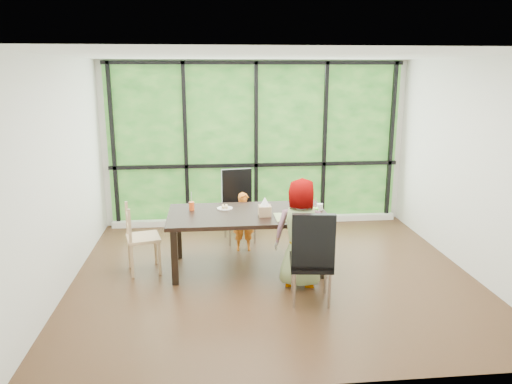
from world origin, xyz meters
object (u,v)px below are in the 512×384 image
dining_table (248,240)px  child_older (302,233)px  chair_interior_leather (311,256)px  orange_cup (192,206)px  plate_near (292,216)px  green_cup (315,213)px  child_toddler (244,222)px  plate_far (225,208)px  chair_window_leather (239,207)px  white_mug (320,207)px  tissue_box (265,211)px  chair_end_beech (143,238)px

dining_table → child_older: 0.89m
chair_interior_leather → dining_table: bearing=-51.5°
child_older → orange_cup: child_older is taller
plate_near → child_older: bearing=-79.8°
chair_interior_leather → plate_near: (-0.09, 0.79, 0.22)m
child_older → green_cup: child_older is taller
child_toddler → green_cup: size_ratio=7.01×
orange_cup → chair_interior_leather: bearing=-42.3°
plate_far → green_cup: bearing=-24.0°
chair_window_leather → plate_far: (-0.25, -0.82, 0.22)m
chair_window_leather → green_cup: (0.86, -1.31, 0.27)m
child_older → white_mug: (0.36, 0.64, 0.13)m
dining_table → chair_window_leather: bearing=92.0°
dining_table → plate_near: size_ratio=9.70×
child_toddler → green_cup: green_cup is taller
dining_table → child_toddler: size_ratio=2.39×
chair_window_leather → child_toddler: chair_window_leather is taller
child_toddler → tissue_box: (0.21, -0.79, 0.39)m
child_toddler → orange_cup: (-0.72, -0.44, 0.38)m
green_cup → tissue_box: tissue_box is taller
chair_interior_leather → tissue_box: bearing=-57.3°
child_toddler → child_older: (0.60, -1.24, 0.23)m
dining_table → tissue_box: 0.51m
plate_near → green_cup: bearing=-9.4°
child_toddler → plate_far: size_ratio=4.12×
child_toddler → chair_window_leather: bearing=94.8°
chair_window_leather → white_mug: bearing=-53.6°
orange_cup → white_mug: (1.68, -0.16, -0.01)m
chair_end_beech → plate_far: bearing=-93.4°
chair_window_leather → chair_end_beech: size_ratio=1.20×
chair_end_beech → orange_cup: chair_end_beech is taller
orange_cup → child_toddler: bearing=31.5°
chair_window_leather → tissue_box: 1.24m
chair_window_leather → child_older: 1.76m
child_older → plate_far: size_ratio=6.38×
green_cup → tissue_box: size_ratio=0.79×
chair_end_beech → orange_cup: (0.62, 0.18, 0.36)m
chair_interior_leather → plate_far: size_ratio=5.24×
green_cup → white_mug: 0.34m
chair_end_beech → child_toddler: (1.34, 0.62, -0.02)m
dining_table → child_older: bearing=-44.8°
chair_interior_leather → tissue_box: size_ratio=6.99×
chair_interior_leather → white_mug: (0.34, 1.06, 0.25)m
child_older → dining_table: bearing=-32.8°
chair_end_beech → child_older: (1.94, -0.62, 0.21)m
chair_end_beech → green_cup: size_ratio=7.41×
orange_cup → tissue_box: tissue_box is taller
orange_cup → tissue_box: (0.92, -0.35, 0.01)m
plate_near → green_cup: (0.29, -0.05, 0.05)m
child_toddler → plate_far: bearing=-124.3°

